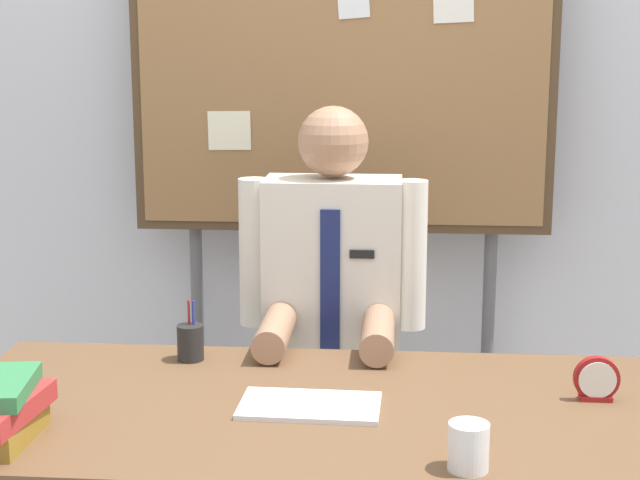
{
  "coord_description": "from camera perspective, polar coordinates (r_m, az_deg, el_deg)",
  "views": [
    {
      "loc": [
        0.19,
        -2.1,
        1.55
      ],
      "look_at": [
        0.0,
        0.2,
        1.08
      ],
      "focal_mm": 54.19,
      "sensor_mm": 36.0,
      "label": 1
    }
  ],
  "objects": [
    {
      "name": "back_wall",
      "position": [
        3.4,
        1.5,
        8.2
      ],
      "size": [
        6.4,
        0.08,
        2.7
      ],
      "primitive_type": "cube",
      "color": "silver",
      "rests_on": "ground_plane"
    },
    {
      "name": "desk",
      "position": [
        2.3,
        -0.41,
        -11.61
      ],
      "size": [
        1.73,
        0.84,
        0.73
      ],
      "color": "brown",
      "rests_on": "ground_plane"
    },
    {
      "name": "person",
      "position": [
        2.91,
        0.73,
        -6.67
      ],
      "size": [
        0.55,
        0.56,
        1.37
      ],
      "color": "#2D2D33",
      "rests_on": "ground_plane"
    },
    {
      "name": "bulletin_board",
      "position": [
        3.19,
        1.3,
        9.76
      ],
      "size": [
        1.39,
        0.09,
        2.02
      ],
      "color": "#4C3823",
      "rests_on": "ground_plane"
    },
    {
      "name": "open_notebook",
      "position": [
        2.25,
        -0.6,
        -9.76
      ],
      "size": [
        0.33,
        0.2,
        0.01
      ],
      "primitive_type": "cube",
      "rotation": [
        0.0,
        0.0,
        -0.03
      ],
      "color": "white",
      "rests_on": "desk"
    },
    {
      "name": "desk_clock",
      "position": [
        2.37,
        16.01,
        -8.0
      ],
      "size": [
        0.11,
        0.04,
        0.11
      ],
      "color": "maroon",
      "rests_on": "desk"
    },
    {
      "name": "coffee_mug",
      "position": [
        1.95,
        8.76,
        -11.97
      ],
      "size": [
        0.08,
        0.08,
        0.1
      ],
      "primitive_type": "cylinder",
      "color": "white",
      "rests_on": "desk"
    },
    {
      "name": "pen_holder",
      "position": [
        2.58,
        -7.66,
        -6.0
      ],
      "size": [
        0.07,
        0.07,
        0.16
      ],
      "color": "#262626",
      "rests_on": "desk"
    }
  ]
}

